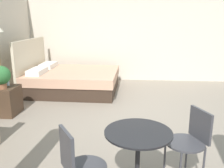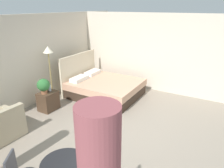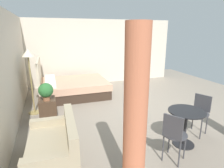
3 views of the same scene
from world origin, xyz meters
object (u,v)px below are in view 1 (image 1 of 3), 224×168
(vase, at_px, (7,81))
(cafe_chair_near_window, at_px, (191,138))
(balcony_table, at_px, (138,151))
(cafe_chair_near_couch, at_px, (77,164))
(potted_plant, at_px, (1,76))
(bed, at_px, (70,80))
(nightstand, at_px, (7,101))

(vase, bearing_deg, cafe_chair_near_window, -121.61)
(balcony_table, distance_m, cafe_chair_near_couch, 0.65)
(cafe_chair_near_window, bearing_deg, potted_plant, 61.34)
(potted_plant, bearing_deg, vase, 4.27)
(bed, distance_m, cafe_chair_near_window, 4.09)
(bed, distance_m, potted_plant, 2.00)
(nightstand, bearing_deg, potted_plant, 178.27)
(balcony_table, height_order, cafe_chair_near_window, cafe_chair_near_window)
(balcony_table, bearing_deg, bed, 23.89)
(vase, bearing_deg, potted_plant, -175.73)
(cafe_chair_near_window, bearing_deg, nightstand, 59.89)
(cafe_chair_near_couch, bearing_deg, vase, 37.52)
(cafe_chair_near_window, bearing_deg, bed, 33.07)
(bed, distance_m, nightstand, 1.85)
(bed, height_order, balcony_table, bed)
(nightstand, xyz_separation_m, vase, (0.12, 0.02, 0.36))
(nightstand, height_order, vase, vase)
(nightstand, relative_size, cafe_chair_near_window, 0.64)
(cafe_chair_near_couch, bearing_deg, potted_plant, 39.83)
(bed, height_order, cafe_chair_near_couch, bed)
(potted_plant, xyz_separation_m, cafe_chair_near_couch, (-2.30, -1.92, -0.23))
(nightstand, distance_m, balcony_table, 3.21)
(potted_plant, height_order, cafe_chair_near_couch, potted_plant)
(nightstand, height_order, cafe_chair_near_window, cafe_chair_near_window)
(potted_plant, xyz_separation_m, balcony_table, (-1.94, -2.46, -0.28))
(nightstand, xyz_separation_m, potted_plant, (-0.10, 0.00, 0.51))
(cafe_chair_near_window, xyz_separation_m, cafe_chair_near_couch, (-0.63, 1.13, 0.02))
(potted_plant, height_order, balcony_table, potted_plant)
(potted_plant, distance_m, cafe_chair_near_window, 3.49)
(bed, height_order, vase, bed)
(nightstand, height_order, cafe_chair_near_couch, cafe_chair_near_couch)
(potted_plant, height_order, vase, potted_plant)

